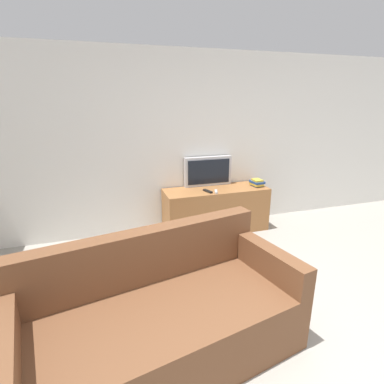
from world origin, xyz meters
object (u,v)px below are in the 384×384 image
at_px(television, 208,171).
at_px(book_stack, 257,183).
at_px(couch, 161,321).
at_px(tv_stand, 216,210).
at_px(remote_secondary, 216,192).
at_px(remote_on_stand, 208,191).

relative_size(television, book_stack, 3.32).
distance_m(television, couch, 2.67).
height_order(tv_stand, couch, couch).
bearing_deg(book_stack, remote_secondary, -170.81).
distance_m(television, remote_secondary, 0.44).
bearing_deg(television, remote_secondary, -92.54).
distance_m(remote_on_stand, remote_secondary, 0.12).
bearing_deg(remote_secondary, television, 87.46).
bearing_deg(remote_on_stand, couch, -119.31).
bearing_deg(book_stack, couch, -133.48).
relative_size(couch, book_stack, 10.04).
relative_size(couch, remote_secondary, 14.14).
relative_size(television, remote_secondary, 4.67).
xyz_separation_m(tv_stand, television, (-0.05, 0.22, 0.55)).
distance_m(tv_stand, book_stack, 0.75).
distance_m(tv_stand, remote_on_stand, 0.40).
distance_m(television, remote_on_stand, 0.41).
xyz_separation_m(tv_stand, couch, (-1.28, -2.08, -0.02)).
bearing_deg(remote_secondary, remote_on_stand, 152.52).
bearing_deg(television, book_stack, -20.92).
relative_size(tv_stand, book_stack, 6.97).
height_order(tv_stand, remote_on_stand, remote_on_stand).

